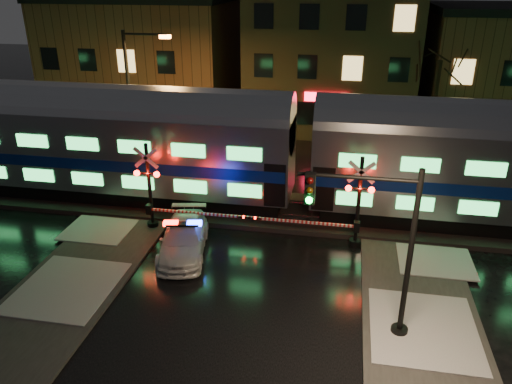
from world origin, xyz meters
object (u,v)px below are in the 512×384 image
traffic_light (379,251)px  crossing_signal_left (157,196)px  crossing_signal_right (349,211)px  police_car (184,239)px  streetlight (134,94)px

traffic_light → crossing_signal_left: bearing=138.2°
crossing_signal_right → crossing_signal_left: size_ratio=1.00×
police_car → streetlight: bearing=112.0°
police_car → traffic_light: size_ratio=0.82×
traffic_light → crossing_signal_right: bearing=87.8°
crossing_signal_left → streetlight: 8.20m
police_car → crossing_signal_right: 7.17m
streetlight → traffic_light: bearing=-43.1°
crossing_signal_left → streetlight: size_ratio=0.72×
crossing_signal_left → streetlight: bearing=118.6°
crossing_signal_right → crossing_signal_left: 8.66m
traffic_light → streetlight: bearing=125.7°
crossing_signal_right → streetlight: (-12.31, 6.69, 3.02)m
police_car → crossing_signal_right: (6.86, 1.81, 1.05)m
police_car → traffic_light: 9.01m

